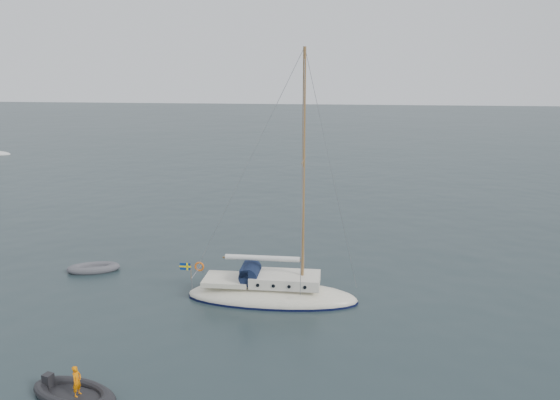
# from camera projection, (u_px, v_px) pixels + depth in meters

# --- Properties ---
(ground) EXTENTS (300.00, 300.00, 0.00)m
(ground) POSITION_uv_depth(u_px,v_px,m) (278.00, 288.00, 27.88)
(ground) COLOR black
(ground) RESTS_ON ground
(sailboat) EXTENTS (8.73, 2.62, 12.43)m
(sailboat) POSITION_uv_depth(u_px,v_px,m) (272.00, 282.00, 26.31)
(sailboat) COLOR #F1E8CD
(sailboat) RESTS_ON ground
(dinghy) EXTENTS (2.84, 1.28, 0.41)m
(dinghy) POSITION_uv_depth(u_px,v_px,m) (94.00, 268.00, 30.23)
(dinghy) COLOR #505156
(dinghy) RESTS_ON ground
(rib) EXTENTS (3.36, 1.53, 1.27)m
(rib) POSITION_uv_depth(u_px,v_px,m) (74.00, 393.00, 18.53)
(rib) COLOR black
(rib) RESTS_ON ground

